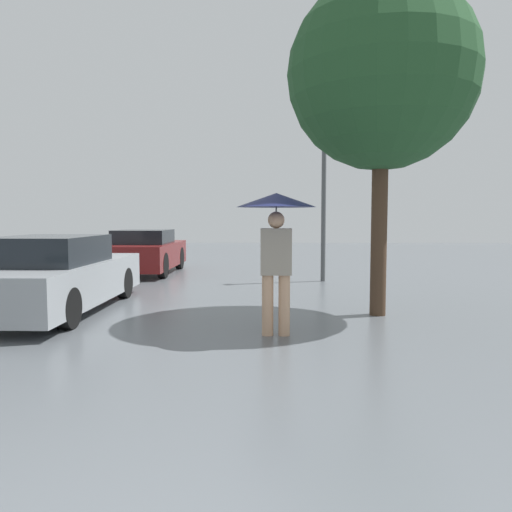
# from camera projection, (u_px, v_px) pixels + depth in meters

# --- Properties ---
(pedestrian) EXTENTS (1.05, 1.05, 1.91)m
(pedestrian) POSITION_uv_depth(u_px,v_px,m) (276.00, 224.00, 6.60)
(pedestrian) COLOR tan
(pedestrian) RESTS_ON ground_plane
(parked_car_middle) EXTENTS (1.68, 4.44, 1.28)m
(parked_car_middle) POSITION_uv_depth(u_px,v_px,m) (55.00, 276.00, 8.40)
(parked_car_middle) COLOR #9EA3A8
(parked_car_middle) RESTS_ON ground_plane
(parked_car_farthest) EXTENTS (1.67, 3.87, 1.24)m
(parked_car_farthest) POSITION_uv_depth(u_px,v_px,m) (145.00, 252.00, 14.15)
(parked_car_farthest) COLOR maroon
(parked_car_farthest) RESTS_ON ground_plane
(tree) EXTENTS (2.98, 2.98, 5.31)m
(tree) POSITION_uv_depth(u_px,v_px,m) (382.00, 76.00, 7.82)
(tree) COLOR #473323
(tree) RESTS_ON ground_plane
(street_lamp) EXTENTS (0.25, 0.25, 3.88)m
(street_lamp) POSITION_uv_depth(u_px,v_px,m) (324.00, 187.00, 12.25)
(street_lamp) COLOR #515456
(street_lamp) RESTS_ON ground_plane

